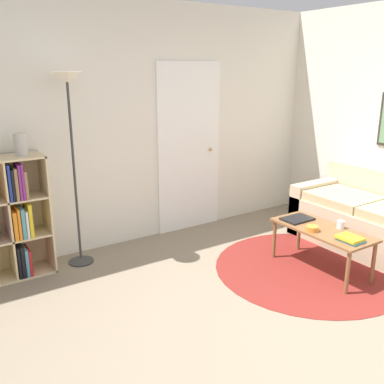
# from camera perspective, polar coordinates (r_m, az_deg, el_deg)

# --- Properties ---
(ground_plane) EXTENTS (14.00, 14.00, 0.00)m
(ground_plane) POSITION_cam_1_polar(r_m,az_deg,el_deg) (3.24, 16.40, -20.60)
(ground_plane) COLOR gray
(wall_back) EXTENTS (7.71, 0.11, 2.60)m
(wall_back) POSITION_cam_1_polar(r_m,az_deg,el_deg) (4.77, -6.86, 8.66)
(wall_back) COLOR silver
(wall_back) RESTS_ON ground_plane
(wall_right) EXTENTS (0.08, 5.61, 2.60)m
(wall_right) POSITION_cam_1_polar(r_m,az_deg,el_deg) (5.35, 23.84, 8.36)
(wall_right) COLOR silver
(wall_right) RESTS_ON ground_plane
(rug) EXTENTS (1.83, 1.83, 0.01)m
(rug) POSITION_cam_1_polar(r_m,az_deg,el_deg) (4.44, 15.24, -9.76)
(rug) COLOR maroon
(rug) RESTS_ON ground_plane
(floor_lamp) EXTENTS (0.29, 0.29, 1.87)m
(floor_lamp) POSITION_cam_1_polar(r_m,az_deg,el_deg) (4.16, -16.08, 10.92)
(floor_lamp) COLOR #333333
(floor_lamp) RESTS_ON ground_plane
(couch) EXTENTS (0.82, 1.74, 0.81)m
(couch) POSITION_cam_1_polar(r_m,az_deg,el_deg) (5.05, 23.54, -3.81)
(couch) COLOR #CCB793
(couch) RESTS_ON ground_plane
(coffee_table) EXTENTS (0.44, 0.98, 0.43)m
(coffee_table) POSITION_cam_1_polar(r_m,az_deg,el_deg) (4.31, 16.96, -5.28)
(coffee_table) COLOR brown
(coffee_table) RESTS_ON ground_plane
(laptop) EXTENTS (0.30, 0.21, 0.02)m
(laptop) POSITION_cam_1_polar(r_m,az_deg,el_deg) (4.45, 13.87, -3.50)
(laptop) COLOR black
(laptop) RESTS_ON coffee_table
(bowl) EXTENTS (0.12, 0.12, 0.05)m
(bowl) POSITION_cam_1_polar(r_m,az_deg,el_deg) (4.19, 15.73, -4.71)
(bowl) COLOR orange
(bowl) RESTS_ON coffee_table
(book_stack_on_table) EXTENTS (0.18, 0.21, 0.04)m
(book_stack_on_table) POSITION_cam_1_polar(r_m,az_deg,el_deg) (4.05, 20.35, -5.91)
(book_stack_on_table) COLOR teal
(book_stack_on_table) RESTS_ON coffee_table
(cup) EXTENTS (0.07, 0.07, 0.08)m
(cup) POSITION_cam_1_polar(r_m,az_deg,el_deg) (4.33, 19.21, -4.12)
(cup) COLOR white
(cup) RESTS_ON coffee_table
(vase_on_shelf) EXTENTS (0.11, 0.11, 0.20)m
(vase_on_shelf) POSITION_cam_1_polar(r_m,az_deg,el_deg) (4.15, -21.88, 5.91)
(vase_on_shelf) COLOR #B7B2A8
(vase_on_shelf) RESTS_ON bookshelf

